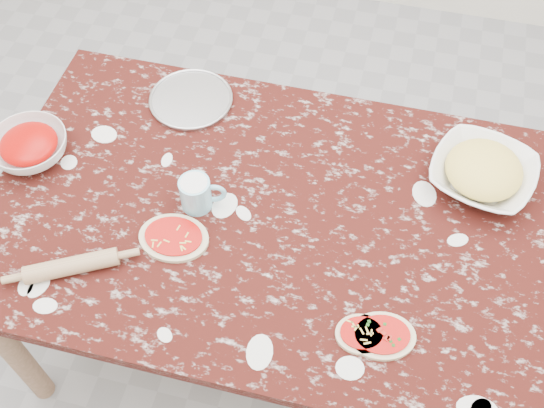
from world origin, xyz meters
The scene contains 10 objects.
ground centered at (0.00, 0.00, 0.00)m, with size 4.00×4.00×0.00m, color gray.
worktable centered at (0.00, 0.00, 0.67)m, with size 1.60×1.00×0.75m.
pizza_tray centered at (-0.35, 0.36, 0.76)m, with size 0.26×0.26×0.01m, color #B2B2B7.
sauce_bowl centered at (-0.74, 0.04, 0.79)m, with size 0.23×0.23×0.07m, color white.
cheese_bowl centered at (0.55, 0.25, 0.79)m, with size 0.29×0.29×0.07m, color white.
flour_mug centered at (-0.21, -0.02, 0.80)m, with size 0.13×0.09×0.10m.
pizza_left centered at (-0.24, -0.14, 0.76)m, with size 0.20×0.15×0.02m.
pizza_mid centered at (0.30, -0.30, 0.76)m, with size 0.15×0.13×0.02m.
pizza_right centered at (0.35, -0.29, 0.76)m, with size 0.19×0.16×0.02m.
rolling_pin centered at (-0.46, -0.30, 0.77)m, with size 0.05×0.05×0.24m, color tan.
Camera 1 is at (0.24, -0.98, 2.23)m, focal length 42.69 mm.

